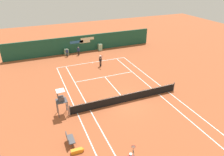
{
  "coord_description": "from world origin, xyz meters",
  "views": [
    {
      "loc": [
        -8.66,
        -16.78,
        12.31
      ],
      "look_at": [
        0.12,
        4.24,
        0.8
      ],
      "focal_mm": 34.01,
      "sensor_mm": 36.0,
      "label": 1
    }
  ],
  "objects_px": {
    "player_bench": "(70,139)",
    "tennis_ball_near_service_line": "(108,84)",
    "umpire_chair": "(61,99)",
    "ball_kid_centre_post": "(67,52)",
    "ball_kid_right_post": "(78,50)",
    "equipment_bag": "(78,151)",
    "player_on_baseline": "(100,60)"
  },
  "relations": [
    {
      "from": "player_bench",
      "to": "tennis_ball_near_service_line",
      "type": "relative_size",
      "value": 16.31
    },
    {
      "from": "umpire_chair",
      "to": "ball_kid_centre_post",
      "type": "relative_size",
      "value": 1.98
    },
    {
      "from": "umpire_chair",
      "to": "ball_kid_right_post",
      "type": "relative_size",
      "value": 1.88
    },
    {
      "from": "umpire_chair",
      "to": "tennis_ball_near_service_line",
      "type": "relative_size",
      "value": 38.24
    },
    {
      "from": "equipment_bag",
      "to": "ball_kid_right_post",
      "type": "relative_size",
      "value": 0.74
    },
    {
      "from": "player_on_baseline",
      "to": "tennis_ball_near_service_line",
      "type": "bearing_deg",
      "value": 57.12
    },
    {
      "from": "umpire_chair",
      "to": "tennis_ball_near_service_line",
      "type": "xyz_separation_m",
      "value": [
        6.19,
        3.94,
        -1.62
      ]
    },
    {
      "from": "tennis_ball_near_service_line",
      "to": "player_bench",
      "type": "bearing_deg",
      "value": -128.4
    },
    {
      "from": "player_on_baseline",
      "to": "ball_kid_centre_post",
      "type": "relative_size",
      "value": 1.4
    },
    {
      "from": "ball_kid_right_post",
      "to": "ball_kid_centre_post",
      "type": "bearing_deg",
      "value": -10.13
    },
    {
      "from": "ball_kid_centre_post",
      "to": "umpire_chair",
      "type": "bearing_deg",
      "value": 76.81
    },
    {
      "from": "ball_kid_right_post",
      "to": "player_on_baseline",
      "type": "bearing_deg",
      "value": 96.98
    },
    {
      "from": "player_on_baseline",
      "to": "ball_kid_right_post",
      "type": "relative_size",
      "value": 1.33
    },
    {
      "from": "player_bench",
      "to": "ball_kid_centre_post",
      "type": "bearing_deg",
      "value": 168.57
    },
    {
      "from": "ball_kid_right_post",
      "to": "ball_kid_centre_post",
      "type": "distance_m",
      "value": 1.87
    },
    {
      "from": "player_bench",
      "to": "ball_kid_centre_post",
      "type": "relative_size",
      "value": 0.85
    },
    {
      "from": "ball_kid_centre_post",
      "to": "ball_kid_right_post",
      "type": "bearing_deg",
      "value": -179.58
    },
    {
      "from": "equipment_bag",
      "to": "ball_kid_centre_post",
      "type": "relative_size",
      "value": 0.78
    },
    {
      "from": "player_on_baseline",
      "to": "ball_kid_right_post",
      "type": "xyz_separation_m",
      "value": [
        -1.76,
        5.7,
        -0.18
      ]
    },
    {
      "from": "tennis_ball_near_service_line",
      "to": "player_on_baseline",
      "type": "bearing_deg",
      "value": 78.68
    },
    {
      "from": "player_bench",
      "to": "ball_kid_centre_post",
      "type": "distance_m",
      "value": 19.71
    },
    {
      "from": "umpire_chair",
      "to": "player_on_baseline",
      "type": "height_order",
      "value": "umpire_chair"
    },
    {
      "from": "player_on_baseline",
      "to": "ball_kid_centre_post",
      "type": "distance_m",
      "value": 6.76
    },
    {
      "from": "player_on_baseline",
      "to": "ball_kid_centre_post",
      "type": "height_order",
      "value": "player_on_baseline"
    },
    {
      "from": "ball_kid_centre_post",
      "to": "player_on_baseline",
      "type": "bearing_deg",
      "value": 122.88
    },
    {
      "from": "equipment_bag",
      "to": "ball_kid_right_post",
      "type": "height_order",
      "value": "ball_kid_right_post"
    },
    {
      "from": "player_on_baseline",
      "to": "player_bench",
      "type": "bearing_deg",
      "value": 39.48
    },
    {
      "from": "tennis_ball_near_service_line",
      "to": "equipment_bag",
      "type": "bearing_deg",
      "value": -123.34
    },
    {
      "from": "player_bench",
      "to": "player_on_baseline",
      "type": "distance_m",
      "value": 15.57
    },
    {
      "from": "umpire_chair",
      "to": "tennis_ball_near_service_line",
      "type": "height_order",
      "value": "umpire_chair"
    },
    {
      "from": "equipment_bag",
      "to": "ball_kid_centre_post",
      "type": "distance_m",
      "value": 20.77
    },
    {
      "from": "umpire_chair",
      "to": "equipment_bag",
      "type": "distance_m",
      "value": 5.52
    }
  ]
}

